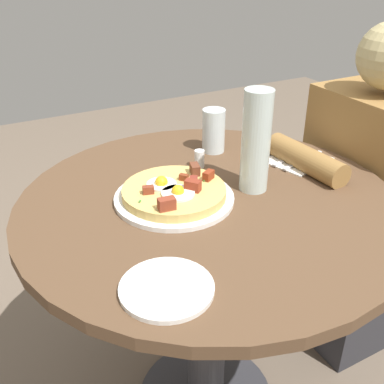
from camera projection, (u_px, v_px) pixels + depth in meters
The scene contains 11 objects.
dining_table at pixel (208, 257), 1.22m from camera, with size 0.95×0.95×0.76m.
person_seated at pixel (357, 218), 1.53m from camera, with size 0.38×0.46×1.14m.
pizza_plate at pixel (174, 198), 1.12m from camera, with size 0.29×0.29×0.01m, color white.
breakfast_pizza at pixel (174, 191), 1.11m from camera, with size 0.26×0.26×0.05m.
bread_plate at pixel (167, 288), 0.83m from camera, with size 0.18×0.18×0.01m, color white.
napkin at pixel (298, 160), 1.33m from camera, with size 0.17×0.14×0.00m, color white.
fork at pixel (293, 157), 1.34m from camera, with size 0.18×0.01×0.01m, color silver.
knife at pixel (303, 160), 1.32m from camera, with size 0.18×0.01×0.01m, color silver.
water_glass at pixel (214, 131), 1.36m from camera, with size 0.07×0.07×0.13m, color silver.
water_bottle at pixel (256, 142), 1.12m from camera, with size 0.07×0.07×0.26m, color silver.
salt_shaker at pixel (199, 159), 1.28m from camera, with size 0.03×0.03×0.05m, color white.
Camera 1 is at (-0.85, 0.51, 1.32)m, focal length 42.79 mm.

